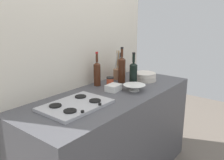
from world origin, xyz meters
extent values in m
cube|color=#4C4C51|center=(0.00, 0.00, 0.45)|extent=(1.80, 0.70, 0.90)
cube|color=beige|center=(0.00, 0.38, 1.15)|extent=(1.90, 0.06, 2.29)
cube|color=#B2B2B7|center=(-0.43, 0.01, 0.91)|extent=(0.52, 0.36, 0.02)
cylinder|color=black|center=(-0.56, -0.07, 0.93)|extent=(0.09, 0.09, 0.01)
cylinder|color=black|center=(-0.30, -0.07, 0.93)|extent=(0.09, 0.09, 0.01)
cylinder|color=black|center=(-0.56, 0.09, 0.93)|extent=(0.09, 0.09, 0.01)
cylinder|color=black|center=(-0.30, 0.09, 0.93)|extent=(0.09, 0.09, 0.01)
cylinder|color=black|center=(-0.52, -0.15, 0.93)|extent=(0.02, 0.02, 0.02)
cylinder|color=black|center=(-0.34, -0.15, 0.93)|extent=(0.02, 0.02, 0.02)
cylinder|color=silver|center=(0.55, -0.02, 0.91)|extent=(0.23, 0.23, 0.01)
cylinder|color=silver|center=(0.54, -0.02, 0.92)|extent=(0.23, 0.23, 0.01)
cylinder|color=silver|center=(0.54, -0.02, 0.94)|extent=(0.23, 0.23, 0.01)
cylinder|color=silver|center=(0.54, -0.02, 0.95)|extent=(0.23, 0.23, 0.01)
cylinder|color=silver|center=(0.54, -0.02, 0.96)|extent=(0.23, 0.23, 0.01)
cylinder|color=silver|center=(0.54, -0.02, 0.98)|extent=(0.23, 0.23, 0.01)
cylinder|color=#472314|center=(0.34, 0.14, 1.02)|extent=(0.08, 0.08, 0.24)
cone|color=#472314|center=(0.34, 0.14, 1.15)|extent=(0.08, 0.08, 0.03)
cylinder|color=#472314|center=(0.34, 0.14, 1.21)|extent=(0.03, 0.03, 0.08)
cylinder|color=black|center=(0.34, 0.14, 1.26)|extent=(0.03, 0.03, 0.02)
cylinder|color=black|center=(0.31, -0.02, 1.00)|extent=(0.08, 0.08, 0.21)
cone|color=black|center=(0.31, -0.02, 1.12)|extent=(0.08, 0.08, 0.03)
cylinder|color=black|center=(0.31, -0.02, 1.17)|extent=(0.03, 0.03, 0.08)
cylinder|color=black|center=(0.31, -0.02, 1.22)|extent=(0.03, 0.03, 0.02)
cylinder|color=#472314|center=(0.09, 0.26, 1.01)|extent=(0.07, 0.07, 0.21)
cone|color=#472314|center=(0.09, 0.26, 1.12)|extent=(0.07, 0.07, 0.02)
cylinder|color=#472314|center=(0.09, 0.26, 1.18)|extent=(0.02, 0.02, 0.08)
cylinder|color=#B21E1E|center=(0.09, 0.26, 1.23)|extent=(0.03, 0.03, 0.02)
cylinder|color=white|center=(0.17, -0.13, 0.91)|extent=(0.09, 0.09, 0.01)
cone|color=white|center=(0.17, -0.13, 0.94)|extent=(0.20, 0.20, 0.05)
cube|color=white|center=(0.06, 0.03, 0.93)|extent=(0.15, 0.12, 0.06)
cylinder|color=#996B4C|center=(0.41, 0.24, 0.96)|extent=(0.10, 0.10, 0.11)
cylinder|color=#997247|center=(0.41, 0.25, 1.08)|extent=(0.02, 0.01, 0.27)
cylinder|color=#262626|center=(0.42, 0.23, 1.07)|extent=(0.04, 0.02, 0.25)
cylinder|color=#997247|center=(0.43, 0.26, 1.08)|extent=(0.06, 0.01, 0.26)
cylinder|color=#B7B7B2|center=(0.39, 0.25, 1.07)|extent=(0.02, 0.05, 0.25)
cylinder|color=#C64C2D|center=(0.15, 0.14, 0.94)|extent=(0.07, 0.07, 0.08)
cylinder|color=black|center=(0.15, 0.14, 0.99)|extent=(0.07, 0.07, 0.01)
camera|label=1|loc=(-1.58, -1.25, 1.57)|focal=37.97mm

